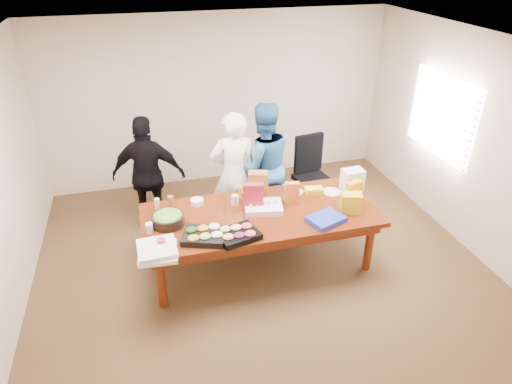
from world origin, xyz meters
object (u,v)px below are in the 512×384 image
object	(u,v)px
sheet_cake	(263,207)
salad_bowl	(168,220)
conference_table	(260,239)
person_center	(234,174)
person_right	(263,165)
office_chair	(313,177)

from	to	relation	value
sheet_cake	salad_bowl	size ratio (longest dim) A/B	1.18
sheet_cake	conference_table	bearing A→B (deg)	-122.87
conference_table	person_center	size ratio (longest dim) A/B	1.62
person_right	person_center	bearing A→B (deg)	11.52
person_right	sheet_cake	size ratio (longest dim) A/B	4.01
person_right	office_chair	bearing A→B (deg)	-171.68
person_center	salad_bowl	bearing A→B (deg)	43.29
conference_table	sheet_cake	distance (m)	0.42
person_right	salad_bowl	distance (m)	1.66
person_center	sheet_cake	bearing A→B (deg)	105.34
sheet_cake	salad_bowl	world-z (taller)	salad_bowl
conference_table	sheet_cake	bearing A→B (deg)	46.17
office_chair	person_right	xyz separation A→B (m)	(-0.81, -0.14, 0.36)
conference_table	office_chair	world-z (taller)	office_chair
office_chair	salad_bowl	size ratio (longest dim) A/B	2.85
person_right	salad_bowl	world-z (taller)	person_right
person_right	conference_table	bearing A→B (deg)	71.46
salad_bowl	conference_table	bearing A→B (deg)	-2.15
office_chair	person_right	world-z (taller)	person_right
person_right	sheet_cake	distance (m)	0.94
conference_table	salad_bowl	bearing A→B (deg)	177.85
conference_table	sheet_cake	world-z (taller)	sheet_cake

